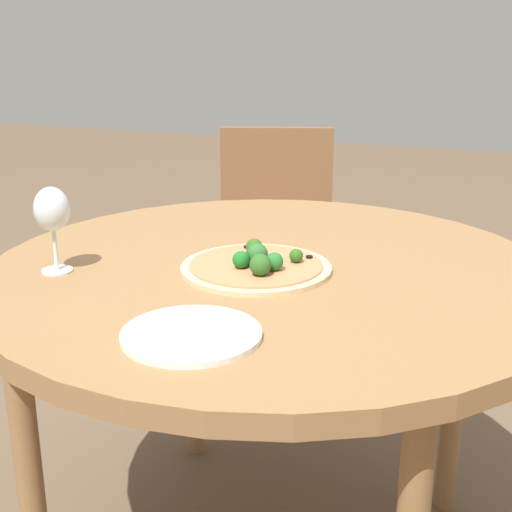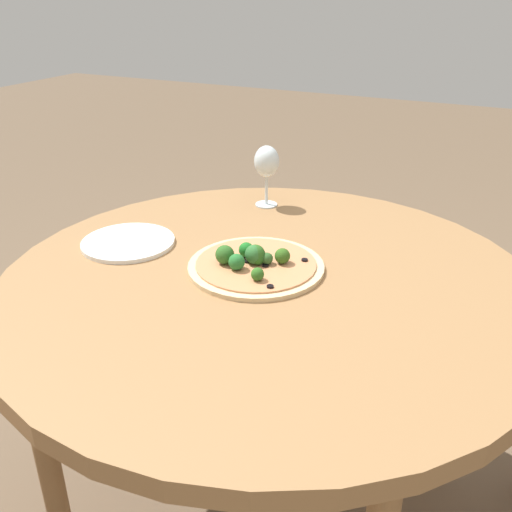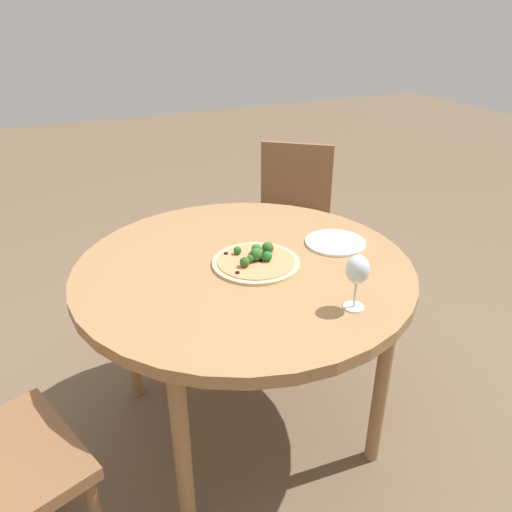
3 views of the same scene
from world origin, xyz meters
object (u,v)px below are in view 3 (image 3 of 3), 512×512
pizza (256,260)px  wine_glass (357,271)px  plate_near (335,242)px  chair (291,219)px

pizza → wine_glass: wine_glass is taller
wine_glass → plate_near: 0.44m
chair → pizza: size_ratio=2.88×
chair → plate_near: (-0.25, -0.77, 0.25)m
pizza → wine_glass: size_ratio=1.76×
wine_glass → plate_near: size_ratio=0.77×
chair → pizza: chair is taller
pizza → plate_near: size_ratio=1.35×
chair → plate_near: size_ratio=3.89×
wine_glass → chair: bearing=69.3°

